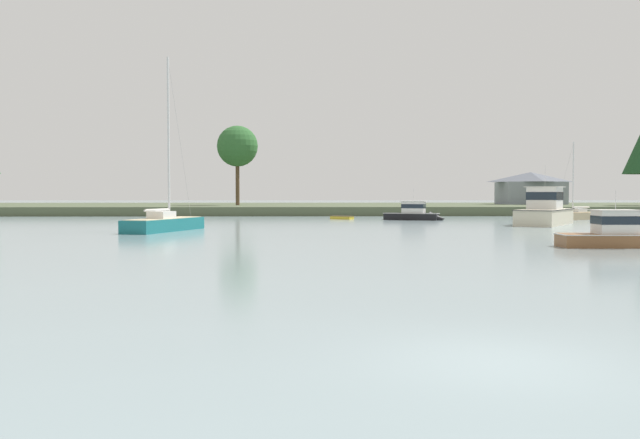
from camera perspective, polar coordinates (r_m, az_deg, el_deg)
ground_plane at (r=12.04m, az=15.00°, el=-11.68°), size 537.29×537.29×0.00m
far_shore_bank at (r=104.08m, az=0.54°, el=0.99°), size 241.78×40.98×1.17m
sailboat_teal at (r=51.99m, az=-13.31°, el=-0.66°), size 4.89×9.16×14.09m
cruiser_wood at (r=39.13m, az=24.82°, el=-1.47°), size 6.56×2.16×3.74m
cruiser_black at (r=72.50m, az=8.35°, el=0.37°), size 6.82×4.10×4.06m
cruiser_cream at (r=65.33m, az=19.04°, el=0.27°), size 8.61×10.93×6.62m
sailboat_sand at (r=77.98m, az=21.28°, el=0.14°), size 6.88×4.84×9.11m
dinghy_yellow at (r=74.05m, az=1.91°, el=0.13°), size 2.81×2.40×0.51m
mooring_buoy_white at (r=73.44m, az=-13.27°, el=0.01°), size 0.42×0.42×0.47m
mooring_buoy_red at (r=61.12m, az=-14.33°, el=-0.46°), size 0.34×0.34×0.39m
shore_tree_far_right at (r=98.38m, az=-7.16°, el=6.29°), size 6.03×6.03×11.73m
cottage_behind_trees at (r=112.28m, az=17.75°, el=2.65°), size 10.28×8.33×5.20m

